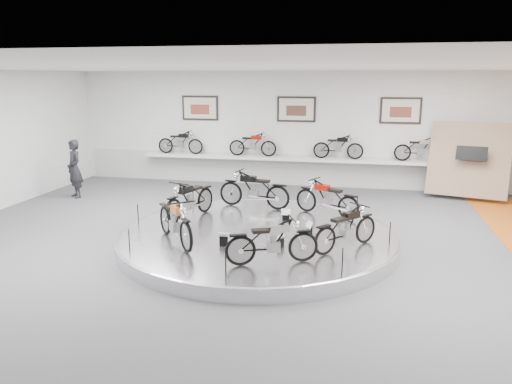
% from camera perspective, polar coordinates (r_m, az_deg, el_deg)
% --- Properties ---
extents(floor, '(16.00, 16.00, 0.00)m').
position_cam_1_polar(floor, '(11.36, -0.16, -6.49)').
color(floor, '#4D4D4F').
rests_on(floor, ground).
extents(ceiling, '(16.00, 16.00, 0.00)m').
position_cam_1_polar(ceiling, '(10.71, -0.17, 14.13)').
color(ceiling, white).
rests_on(ceiling, wall_back).
extents(wall_back, '(16.00, 0.00, 16.00)m').
position_cam_1_polar(wall_back, '(17.70, 4.60, 7.16)').
color(wall_back, white).
rests_on(wall_back, floor).
extents(wall_front, '(16.00, 0.00, 16.00)m').
position_cam_1_polar(wall_front, '(4.50, -19.49, -11.20)').
color(wall_front, white).
rests_on(wall_front, floor).
extents(dado_band, '(15.68, 0.04, 1.10)m').
position_cam_1_polar(dado_band, '(17.89, 4.51, 2.52)').
color(dado_band, '#BCBCBA').
rests_on(dado_band, floor).
extents(display_platform, '(6.40, 6.40, 0.30)m').
position_cam_1_polar(display_platform, '(11.58, 0.15, -5.30)').
color(display_platform, silver).
rests_on(display_platform, floor).
extents(platform_rim, '(6.40, 6.40, 0.10)m').
position_cam_1_polar(platform_rim, '(11.55, 0.15, -4.74)').
color(platform_rim, '#B2B2BA').
rests_on(platform_rim, display_platform).
extents(shelf, '(11.00, 0.55, 0.10)m').
position_cam_1_polar(shelf, '(17.54, 4.42, 3.81)').
color(shelf, silver).
rests_on(shelf, wall_back).
extents(poster_left, '(1.35, 0.06, 0.88)m').
position_cam_1_polar(poster_left, '(18.38, -6.41, 9.52)').
color(poster_left, beige).
rests_on(poster_left, wall_back).
extents(poster_center, '(1.35, 0.06, 0.88)m').
position_cam_1_polar(poster_center, '(17.61, 4.63, 9.41)').
color(poster_center, beige).
rests_on(poster_center, wall_back).
extents(poster_right, '(1.35, 0.06, 0.88)m').
position_cam_1_polar(poster_right, '(17.51, 16.20, 8.93)').
color(poster_right, beige).
rests_on(poster_right, wall_back).
extents(display_panel, '(2.56, 1.52, 2.30)m').
position_cam_1_polar(display_panel, '(17.10, 23.13, 3.41)').
color(display_panel, '#967960').
rests_on(display_panel, floor).
extents(shelf_bike_a, '(1.22, 0.43, 0.73)m').
position_cam_1_polar(shelf_bike_a, '(18.49, -8.63, 5.48)').
color(shelf_bike_a, black).
rests_on(shelf_bike_a, shelf).
extents(shelf_bike_b, '(1.22, 0.43, 0.73)m').
position_cam_1_polar(shelf_bike_b, '(17.73, -0.39, 5.30)').
color(shelf_bike_b, '#960D04').
rests_on(shelf_bike_b, shelf).
extents(shelf_bike_c, '(1.22, 0.43, 0.73)m').
position_cam_1_polar(shelf_bike_c, '(17.35, 9.38, 4.96)').
color(shelf_bike_c, black).
rests_on(shelf_bike_c, shelf).
extents(shelf_bike_d, '(1.22, 0.43, 0.73)m').
position_cam_1_polar(shelf_bike_d, '(17.44, 18.29, 4.52)').
color(shelf_bike_d, silver).
rests_on(shelf_bike_d, shelf).
extents(bike_a, '(1.67, 1.24, 0.94)m').
position_cam_1_polar(bike_a, '(12.89, 8.12, -0.69)').
color(bike_a, '#960D04').
rests_on(bike_a, display_platform).
extents(bike_b, '(1.81, 0.90, 1.02)m').
position_cam_1_polar(bike_b, '(13.56, -0.24, 0.31)').
color(bike_b, black).
rests_on(bike_b, display_platform).
extents(bike_c, '(1.07, 1.80, 1.00)m').
position_cam_1_polar(bike_c, '(12.60, -7.60, -0.83)').
color(bike_c, black).
rests_on(bike_c, display_platform).
extents(bike_d, '(1.55, 1.70, 1.00)m').
position_cam_1_polar(bike_d, '(10.80, -9.24, -3.22)').
color(bike_d, '#AC4E15').
rests_on(bike_d, display_platform).
extents(bike_e, '(1.63, 1.08, 0.90)m').
position_cam_1_polar(bike_e, '(9.50, 1.87, -5.64)').
color(bike_e, silver).
rests_on(bike_e, display_platform).
extents(bike_f, '(1.41, 1.53, 0.91)m').
position_cam_1_polar(bike_f, '(10.47, 10.27, -4.06)').
color(bike_f, black).
rests_on(bike_f, display_platform).
extents(visitor, '(0.81, 0.77, 1.86)m').
position_cam_1_polar(visitor, '(16.96, -20.03, 2.51)').
color(visitor, black).
rests_on(visitor, floor).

